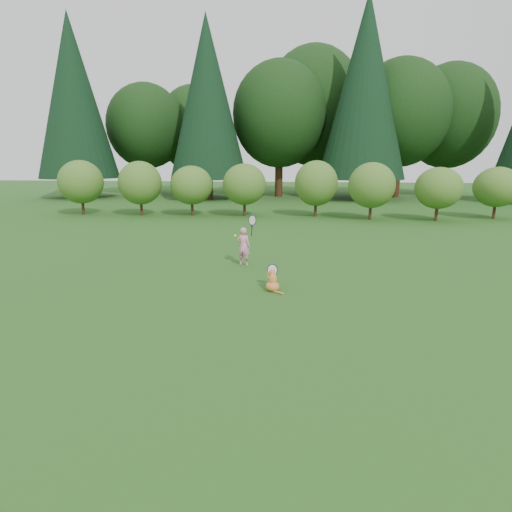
# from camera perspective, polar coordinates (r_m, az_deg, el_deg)

# --- Properties ---
(ground) EXTENTS (100.00, 100.00, 0.00)m
(ground) POSITION_cam_1_polar(r_m,az_deg,el_deg) (9.05, -1.86, -5.40)
(ground) COLOR #1E4F16
(ground) RESTS_ON ground
(shrub_row) EXTENTS (28.00, 3.00, 2.80)m
(shrub_row) POSITION_cam_1_polar(r_m,az_deg,el_deg) (21.60, 3.33, 8.87)
(shrub_row) COLOR #416D22
(shrub_row) RESTS_ON ground
(woodland_backdrop) EXTENTS (48.00, 10.00, 15.00)m
(woodland_backdrop) POSITION_cam_1_polar(r_m,az_deg,el_deg) (31.89, 4.66, 21.05)
(woodland_backdrop) COLOR black
(woodland_backdrop) RESTS_ON ground
(child) EXTENTS (0.60, 0.39, 1.56)m
(child) POSITION_cam_1_polar(r_m,az_deg,el_deg) (11.60, -1.64, 1.41)
(child) COLOR pink
(child) RESTS_ON ground
(cat) EXTENTS (0.50, 0.72, 0.69)m
(cat) POSITION_cam_1_polar(r_m,az_deg,el_deg) (9.38, 2.22, -3.10)
(cat) COLOR orange
(cat) RESTS_ON ground
(tennis_ball) EXTENTS (0.06, 0.06, 0.06)m
(tennis_ball) POSITION_cam_1_polar(r_m,az_deg,el_deg) (9.19, -2.79, 2.72)
(tennis_ball) COLOR #D9EB1B
(tennis_ball) RESTS_ON ground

